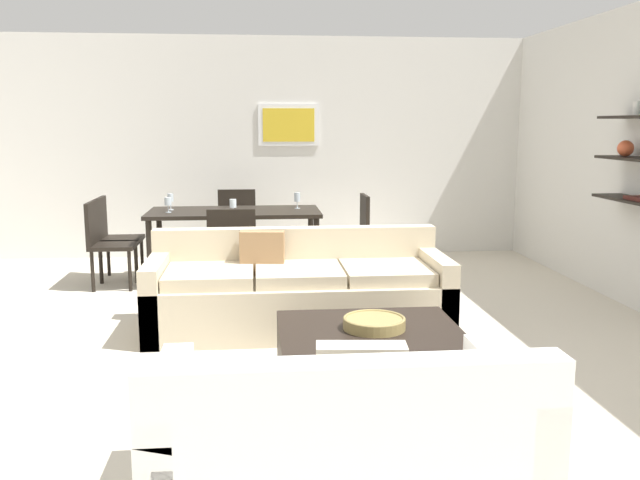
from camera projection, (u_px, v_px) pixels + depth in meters
ground_plane at (305, 341)px, 5.17m from camera, size 18.00×18.00×0.00m
back_wall_unit at (308, 147)px, 8.43m from camera, size 8.40×0.09×2.70m
sofa_beige at (298, 293)px, 5.45m from camera, size 2.38×0.90×0.78m
loveseat_white at (344, 442)px, 2.90m from camera, size 1.62×0.90×0.78m
coffee_table at (369, 357)px, 4.26m from camera, size 1.13×0.92×0.38m
decorative_bowl at (374, 322)px, 4.21m from camera, size 0.39×0.39×0.07m
dining_table at (234, 218)px, 7.07m from camera, size 1.78×0.84×0.75m
dining_chair_right_far at (354, 229)px, 7.40m from camera, size 0.44×0.44×0.88m
dining_chair_left_far at (112, 233)px, 7.16m from camera, size 0.44×0.44×0.88m
dining_chair_left_near at (105, 239)px, 6.79m from camera, size 0.44×0.44×0.88m
dining_chair_foot at (232, 248)px, 6.28m from camera, size 0.44×0.44×0.88m
dining_chair_head at (237, 222)px, 7.91m from camera, size 0.44×0.44×0.88m
wine_glass_left_far at (170, 198)px, 7.07m from camera, size 0.06×0.06×0.17m
wine_glass_right_far at (297, 198)px, 7.20m from camera, size 0.06×0.06×0.17m
wine_glass_left_near at (168, 202)px, 6.87m from camera, size 0.07×0.07×0.16m
wine_glass_foot at (233, 204)px, 6.68m from camera, size 0.07×0.07×0.16m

